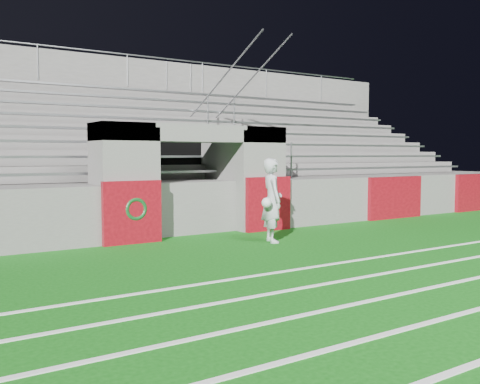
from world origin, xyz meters
TOP-DOWN VIEW (x-y plane):
  - ground at (0.00, 0.00)m, footprint 90.00×90.00m
  - stadium_structure at (0.00, 7.97)m, footprint 26.00×8.48m
  - goalkeeper_with_ball at (0.82, 1.48)m, footprint 0.74×0.77m
  - hose_coil at (-1.73, 2.92)m, footprint 0.51×0.15m

SIDE VIEW (x-z plane):
  - ground at x=0.00m, z-range 0.00..0.00m
  - hose_coil at x=-1.73m, z-range 0.42..1.00m
  - goalkeeper_with_ball at x=0.82m, z-range 0.00..1.83m
  - stadium_structure at x=0.00m, z-range -1.22..4.20m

